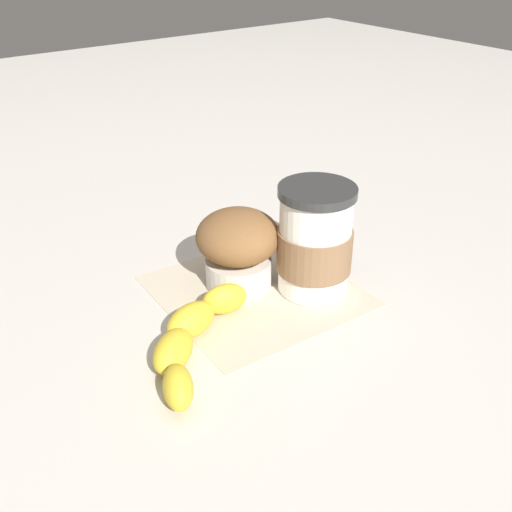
# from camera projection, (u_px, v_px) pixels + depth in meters

# --- Properties ---
(ground_plane) EXTENTS (3.00, 3.00, 0.00)m
(ground_plane) POSITION_uv_depth(u_px,v_px,m) (256.00, 291.00, 0.71)
(ground_plane) COLOR beige
(paper_napkin) EXTENTS (0.23, 0.23, 0.00)m
(paper_napkin) POSITION_uv_depth(u_px,v_px,m) (256.00, 291.00, 0.71)
(paper_napkin) COLOR beige
(paper_napkin) RESTS_ON ground_plane
(coffee_cup) EXTENTS (0.09, 0.09, 0.13)m
(coffee_cup) POSITION_uv_depth(u_px,v_px,m) (315.00, 242.00, 0.68)
(coffee_cup) COLOR white
(coffee_cup) RESTS_ON paper_napkin
(muffin) EXTENTS (0.10, 0.10, 0.09)m
(muffin) POSITION_uv_depth(u_px,v_px,m) (238.00, 245.00, 0.70)
(muffin) COLOR white
(muffin) RESTS_ON paper_napkin
(banana) EXTENTS (0.16, 0.14, 0.03)m
(banana) POSITION_uv_depth(u_px,v_px,m) (191.00, 336.00, 0.60)
(banana) COLOR gold
(banana) RESTS_ON paper_napkin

